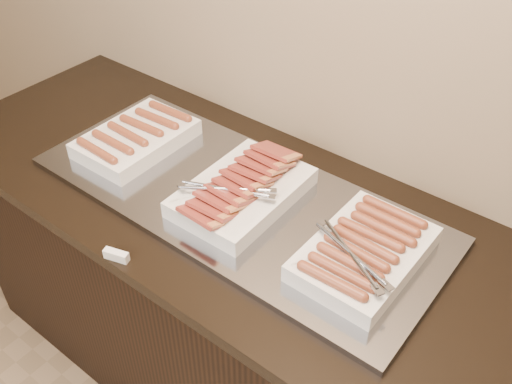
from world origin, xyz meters
TOP-DOWN VIEW (x-y plane):
  - counter at (0.00, 2.13)m, footprint 2.06×0.76m
  - warming_tray at (-0.00, 2.13)m, footprint 1.20×0.50m
  - dish_left at (-0.40, 2.13)m, footprint 0.24×0.35m
  - dish_center at (0.02, 2.13)m, footprint 0.27×0.40m
  - dish_right at (0.41, 2.13)m, footprint 0.27×0.36m
  - label_holder at (-0.09, 1.77)m, footprint 0.07×0.04m

SIDE VIEW (x-z plane):
  - counter at x=0.00m, z-range 0.00..0.90m
  - warming_tray at x=0.00m, z-range 0.90..0.92m
  - label_holder at x=-0.09m, z-range 0.90..0.93m
  - dish_left at x=-0.40m, z-range 0.91..0.98m
  - dish_right at x=0.41m, z-range 0.91..0.99m
  - dish_center at x=0.02m, z-range 0.91..1.00m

